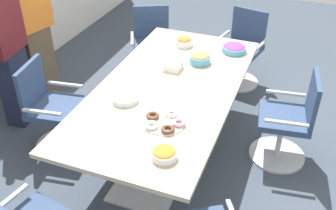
{
  "coord_description": "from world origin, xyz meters",
  "views": [
    {
      "loc": [
        -2.82,
        -1.08,
        2.61
      ],
      "look_at": [
        0.0,
        0.0,
        0.55
      ],
      "focal_mm": 42.15,
      "sensor_mm": 36.0,
      "label": 1
    }
  ],
  "objects_px": {
    "office_chair_2": "(52,112)",
    "snack_bowl_chips_orange": "(164,153)",
    "snack_bowl_pretzels": "(184,42)",
    "person_standing_2": "(30,20)",
    "plate_stack": "(125,98)",
    "snack_bowl_candy_mix": "(234,48)",
    "conference_table": "(168,98)",
    "office_chair_5": "(289,123)",
    "office_chair_1": "(152,49)",
    "napkin_pile": "(173,66)",
    "office_chair_0": "(241,52)",
    "person_standing_1": "(5,44)",
    "donut_platter": "(165,122)",
    "snack_bowl_cookies": "(200,58)"
  },
  "relations": [
    {
      "from": "snack_bowl_pretzels",
      "to": "plate_stack",
      "type": "distance_m",
      "value": 1.2
    },
    {
      "from": "snack_bowl_candy_mix",
      "to": "donut_platter",
      "type": "height_order",
      "value": "snack_bowl_candy_mix"
    },
    {
      "from": "office_chair_0",
      "to": "snack_bowl_cookies",
      "type": "xyz_separation_m",
      "value": [
        -1.08,
        0.22,
        0.4
      ]
    },
    {
      "from": "snack_bowl_pretzels",
      "to": "office_chair_0",
      "type": "bearing_deg",
      "value": -32.9
    },
    {
      "from": "snack_bowl_cookies",
      "to": "napkin_pile",
      "type": "distance_m",
      "value": 0.3
    },
    {
      "from": "office_chair_5",
      "to": "snack_bowl_chips_orange",
      "type": "xyz_separation_m",
      "value": [
        -1.21,
        0.77,
        0.38
      ]
    },
    {
      "from": "snack_bowl_chips_orange",
      "to": "person_standing_2",
      "type": "bearing_deg",
      "value": 58.01
    },
    {
      "from": "snack_bowl_candy_mix",
      "to": "donut_platter",
      "type": "distance_m",
      "value": 1.44
    },
    {
      "from": "office_chair_1",
      "to": "office_chair_2",
      "type": "xyz_separation_m",
      "value": [
        -1.61,
        0.38,
        0.0
      ]
    },
    {
      "from": "person_standing_1",
      "to": "snack_bowl_pretzels",
      "type": "distance_m",
      "value": 1.81
    },
    {
      "from": "napkin_pile",
      "to": "snack_bowl_candy_mix",
      "type": "bearing_deg",
      "value": -38.25
    },
    {
      "from": "snack_bowl_candy_mix",
      "to": "conference_table",
      "type": "bearing_deg",
      "value": 156.4
    },
    {
      "from": "office_chair_1",
      "to": "napkin_pile",
      "type": "distance_m",
      "value": 1.24
    },
    {
      "from": "person_standing_2",
      "to": "donut_platter",
      "type": "bearing_deg",
      "value": 77.71
    },
    {
      "from": "conference_table",
      "to": "office_chair_2",
      "type": "distance_m",
      "value": 1.15
    },
    {
      "from": "office_chair_2",
      "to": "snack_bowl_chips_orange",
      "type": "xyz_separation_m",
      "value": [
        -0.58,
        -1.4,
        0.38
      ]
    },
    {
      "from": "office_chair_0",
      "to": "conference_table",
      "type": "bearing_deg",
      "value": 89.5
    },
    {
      "from": "office_chair_5",
      "to": "person_standing_2",
      "type": "height_order",
      "value": "person_standing_2"
    },
    {
      "from": "office_chair_0",
      "to": "person_standing_2",
      "type": "height_order",
      "value": "person_standing_2"
    },
    {
      "from": "office_chair_2",
      "to": "person_standing_1",
      "type": "height_order",
      "value": "person_standing_1"
    },
    {
      "from": "person_standing_2",
      "to": "plate_stack",
      "type": "xyz_separation_m",
      "value": [
        -0.72,
        -1.46,
        -0.22
      ]
    },
    {
      "from": "snack_bowl_pretzels",
      "to": "person_standing_2",
      "type": "bearing_deg",
      "value": 106.71
    },
    {
      "from": "office_chair_1",
      "to": "office_chair_2",
      "type": "relative_size",
      "value": 1.0
    },
    {
      "from": "snack_bowl_candy_mix",
      "to": "napkin_pile",
      "type": "height_order",
      "value": "snack_bowl_candy_mix"
    },
    {
      "from": "office_chair_1",
      "to": "donut_platter",
      "type": "relative_size",
      "value": 2.75
    },
    {
      "from": "person_standing_2",
      "to": "snack_bowl_chips_orange",
      "type": "relative_size",
      "value": 10.06
    },
    {
      "from": "office_chair_1",
      "to": "donut_platter",
      "type": "bearing_deg",
      "value": 90.05
    },
    {
      "from": "person_standing_1",
      "to": "snack_bowl_chips_orange",
      "type": "xyz_separation_m",
      "value": [
        -0.82,
        -2.01,
        -0.12
      ]
    },
    {
      "from": "person_standing_2",
      "to": "snack_bowl_candy_mix",
      "type": "bearing_deg",
      "value": 117.24
    },
    {
      "from": "office_chair_0",
      "to": "snack_bowl_cookies",
      "type": "bearing_deg",
      "value": 90.29
    },
    {
      "from": "conference_table",
      "to": "person_standing_1",
      "type": "bearing_deg",
      "value": 92.49
    },
    {
      "from": "snack_bowl_cookies",
      "to": "person_standing_2",
      "type": "bearing_deg",
      "value": 95.07
    },
    {
      "from": "snack_bowl_pretzels",
      "to": "snack_bowl_chips_orange",
      "type": "relative_size",
      "value": 0.95
    },
    {
      "from": "office_chair_0",
      "to": "office_chair_2",
      "type": "distance_m",
      "value": 2.41
    },
    {
      "from": "conference_table",
      "to": "person_standing_1",
      "type": "xyz_separation_m",
      "value": [
        -0.07,
        1.7,
        0.29
      ]
    },
    {
      "from": "office_chair_1",
      "to": "napkin_pile",
      "type": "height_order",
      "value": "office_chair_1"
    },
    {
      "from": "conference_table",
      "to": "snack_bowl_cookies",
      "type": "height_order",
      "value": "snack_bowl_cookies"
    },
    {
      "from": "snack_bowl_chips_orange",
      "to": "office_chair_5",
      "type": "bearing_deg",
      "value": -32.46
    },
    {
      "from": "office_chair_1",
      "to": "napkin_pile",
      "type": "xyz_separation_m",
      "value": [
        -0.98,
        -0.64,
        0.38
      ]
    },
    {
      "from": "snack_bowl_chips_orange",
      "to": "snack_bowl_candy_mix",
      "type": "relative_size",
      "value": 0.74
    },
    {
      "from": "snack_bowl_cookies",
      "to": "snack_bowl_pretzels",
      "type": "bearing_deg",
      "value": 41.39
    },
    {
      "from": "conference_table",
      "to": "snack_bowl_chips_orange",
      "type": "bearing_deg",
      "value": -160.69
    },
    {
      "from": "snack_bowl_chips_orange",
      "to": "donut_platter",
      "type": "height_order",
      "value": "snack_bowl_chips_orange"
    },
    {
      "from": "snack_bowl_candy_mix",
      "to": "napkin_pile",
      "type": "bearing_deg",
      "value": 141.75
    },
    {
      "from": "office_chair_0",
      "to": "plate_stack",
      "type": "distance_m",
      "value": 2.08
    },
    {
      "from": "office_chair_2",
      "to": "snack_bowl_candy_mix",
      "type": "bearing_deg",
      "value": 120.66
    },
    {
      "from": "snack_bowl_chips_orange",
      "to": "donut_platter",
      "type": "distance_m",
      "value": 0.4
    },
    {
      "from": "office_chair_5",
      "to": "napkin_pile",
      "type": "xyz_separation_m",
      "value": [
        0.0,
        1.15,
        0.38
      ]
    },
    {
      "from": "office_chair_2",
      "to": "napkin_pile",
      "type": "bearing_deg",
      "value": 113.04
    },
    {
      "from": "office_chair_0",
      "to": "person_standing_2",
      "type": "bearing_deg",
      "value": 42.92
    }
  ]
}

